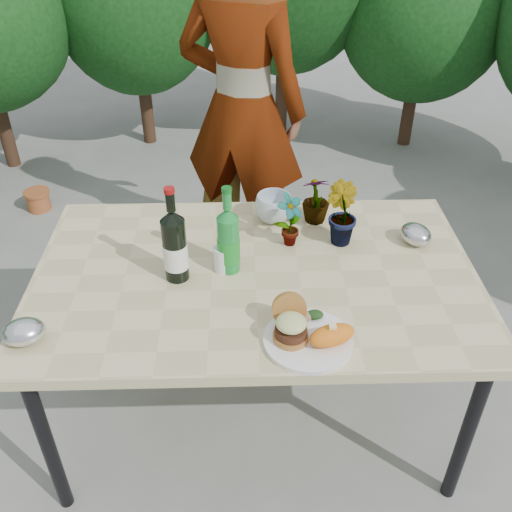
{
  "coord_description": "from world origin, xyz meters",
  "views": [
    {
      "loc": [
        -0.04,
        -1.63,
        2.0
      ],
      "look_at": [
        0.0,
        -0.08,
        0.88
      ],
      "focal_mm": 40.0,
      "sensor_mm": 36.0,
      "label": 1
    }
  ],
  "objects_px": {
    "patio_table": "(255,285)",
    "person": "(242,110)",
    "dinner_plate": "(308,340)",
    "wine_bottle": "(175,246)"
  },
  "relations": [
    {
      "from": "wine_bottle",
      "to": "person",
      "type": "xyz_separation_m",
      "value": [
        0.24,
        1.15,
        0.03
      ]
    },
    {
      "from": "wine_bottle",
      "to": "person",
      "type": "bearing_deg",
      "value": 75.34
    },
    {
      "from": "person",
      "to": "patio_table",
      "type": "bearing_deg",
      "value": 113.58
    },
    {
      "from": "patio_table",
      "to": "person",
      "type": "relative_size",
      "value": 0.87
    },
    {
      "from": "wine_bottle",
      "to": "person",
      "type": "distance_m",
      "value": 1.18
    },
    {
      "from": "dinner_plate",
      "to": "wine_bottle",
      "type": "bearing_deg",
      "value": 141.68
    },
    {
      "from": "dinner_plate",
      "to": "person",
      "type": "xyz_separation_m",
      "value": [
        -0.19,
        1.49,
        0.16
      ]
    },
    {
      "from": "patio_table",
      "to": "dinner_plate",
      "type": "relative_size",
      "value": 5.71
    },
    {
      "from": "patio_table",
      "to": "person",
      "type": "xyz_separation_m",
      "value": [
        -0.04,
        1.13,
        0.22
      ]
    },
    {
      "from": "wine_bottle",
      "to": "person",
      "type": "height_order",
      "value": "person"
    }
  ]
}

